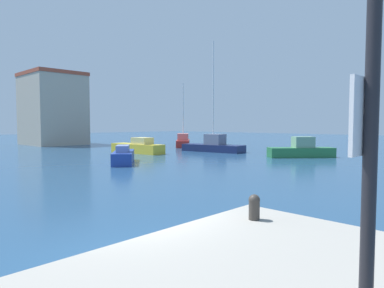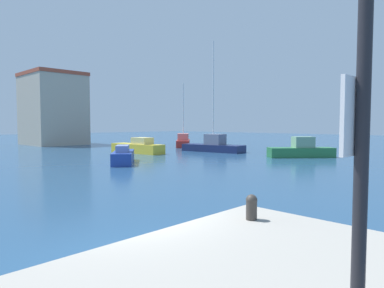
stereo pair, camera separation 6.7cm
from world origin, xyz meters
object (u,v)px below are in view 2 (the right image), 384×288
(mooring_bollard, at_px, (252,206))
(motorboat_yellow_behind_lamppost, at_px, (138,147))
(sailboat_red_distant_east, at_px, (183,141))
(motorboat_blue_mid_harbor, at_px, (123,156))
(motorboat_green_near_pier, at_px, (301,150))
(sailboat_navy_center_channel, at_px, (214,145))

(mooring_bollard, distance_m, motorboat_yellow_behind_lamppost, 29.44)
(mooring_bollard, height_order, sailboat_red_distant_east, sailboat_red_distant_east)
(mooring_bollard, distance_m, motorboat_blue_mid_harbor, 20.54)
(motorboat_blue_mid_harbor, bearing_deg, motorboat_yellow_behind_lamppost, 46.29)
(mooring_bollard, xyz_separation_m, motorboat_green_near_pier, (23.38, 10.63, -0.76))
(mooring_bollard, xyz_separation_m, sailboat_red_distant_east, (26.03, 28.68, -0.70))
(sailboat_red_distant_east, bearing_deg, mooring_bollard, -132.23)
(sailboat_navy_center_channel, xyz_separation_m, sailboat_red_distant_east, (3.48, 8.30, 0.02))
(mooring_bollard, bearing_deg, motorboat_blue_mid_harbor, 62.66)
(mooring_bollard, relative_size, motorboat_blue_mid_harbor, 0.10)
(mooring_bollard, height_order, sailboat_navy_center_channel, sailboat_navy_center_channel)
(motorboat_green_near_pier, height_order, motorboat_yellow_behind_lamppost, motorboat_green_near_pier)
(mooring_bollard, bearing_deg, motorboat_yellow_behind_lamppost, 57.62)
(motorboat_green_near_pier, distance_m, motorboat_yellow_behind_lamppost, 16.14)
(motorboat_green_near_pier, relative_size, motorboat_yellow_behind_lamppost, 0.83)
(mooring_bollard, relative_size, sailboat_navy_center_channel, 0.04)
(sailboat_red_distant_east, bearing_deg, motorboat_green_near_pier, -98.34)
(mooring_bollard, xyz_separation_m, motorboat_blue_mid_harbor, (9.42, 18.23, -0.86))
(sailboat_navy_center_channel, height_order, motorboat_yellow_behind_lamppost, sailboat_navy_center_channel)
(mooring_bollard, distance_m, sailboat_navy_center_channel, 30.40)
(mooring_bollard, bearing_deg, sailboat_navy_center_channel, 42.11)
(motorboat_yellow_behind_lamppost, height_order, motorboat_blue_mid_harbor, motorboat_yellow_behind_lamppost)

